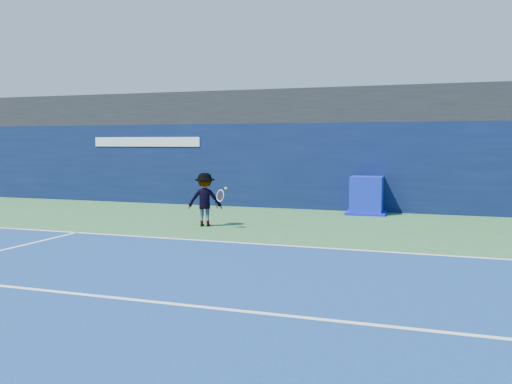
{
  "coord_description": "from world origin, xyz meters",
  "views": [
    {
      "loc": [
        4.2,
        -9.19,
        2.33
      ],
      "look_at": [
        -0.86,
        5.2,
        1.0
      ],
      "focal_mm": 40.0,
      "sensor_mm": 36.0,
      "label": 1
    }
  ],
  "objects": [
    {
      "name": "service_line",
      "position": [
        0.0,
        -2.0,
        0.01
      ],
      "size": [
        24.0,
        0.1,
        0.01
      ],
      "primitive_type": "cube",
      "color": "white",
      "rests_on": "ground"
    },
    {
      "name": "tennis_player",
      "position": [
        -2.37,
        5.21,
        0.74
      ],
      "size": [
        1.27,
        0.81,
        1.49
      ],
      "color": "silver",
      "rests_on": "ground"
    },
    {
      "name": "back_wall_assembly",
      "position": [
        -0.0,
        10.5,
        1.5
      ],
      "size": [
        36.0,
        1.03,
        3.0
      ],
      "color": "#0A163A",
      "rests_on": "ground"
    },
    {
      "name": "stadium_band",
      "position": [
        0.0,
        11.5,
        3.6
      ],
      "size": [
        36.0,
        3.0,
        1.2
      ],
      "primitive_type": "cube",
      "color": "black",
      "rests_on": "back_wall_assembly"
    },
    {
      "name": "ground",
      "position": [
        0.0,
        0.0,
        0.0
      ],
      "size": [
        80.0,
        80.0,
        0.0
      ],
      "primitive_type": "plane",
      "color": "#316D39",
      "rests_on": "ground"
    },
    {
      "name": "equipment_cart",
      "position": [
        1.47,
        9.46,
        0.56
      ],
      "size": [
        1.34,
        1.34,
        1.22
      ],
      "color": "#0C1CB3",
      "rests_on": "ground"
    },
    {
      "name": "tennis_ball",
      "position": [
        -1.68,
        5.06,
        1.09
      ],
      "size": [
        0.07,
        0.07,
        0.07
      ],
      "color": "#B1D417",
      "rests_on": "ground"
    },
    {
      "name": "baseline",
      "position": [
        0.0,
        3.0,
        0.01
      ],
      "size": [
        24.0,
        0.1,
        0.01
      ],
      "primitive_type": "cube",
      "color": "white",
      "rests_on": "ground"
    }
  ]
}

